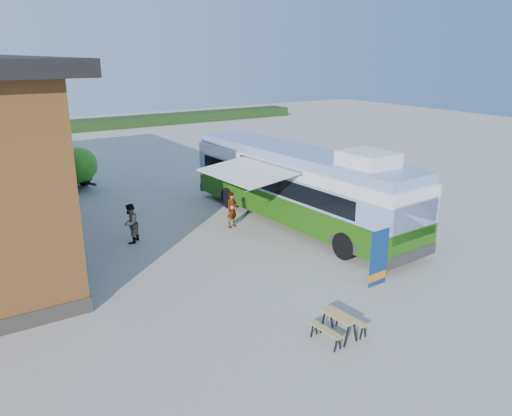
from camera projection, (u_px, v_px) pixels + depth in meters
ground at (266, 265)px, 18.76m from camera, size 100.00×100.00×0.00m
hedge at (129, 122)px, 53.18m from camera, size 40.00×3.00×1.00m
bus at (298, 184)px, 22.72m from camera, size 3.46×13.20×4.02m
awning at (250, 168)px, 21.27m from camera, size 2.91×4.43×0.52m
banner at (378, 263)px, 16.90m from camera, size 0.87×0.21×2.01m
picnic_table at (339, 321)px, 13.85m from camera, size 1.31×1.18×0.70m
person_a at (232, 210)px, 22.55m from camera, size 0.70×0.57×1.65m
person_b at (130, 223)px, 20.71m from camera, size 1.03×1.03×1.69m
slurry_tanker at (57, 161)px, 29.60m from camera, size 3.57×6.52×2.53m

